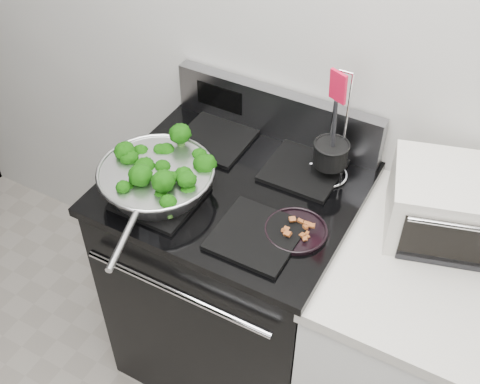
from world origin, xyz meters
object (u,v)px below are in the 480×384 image
Objects in this scene: utensil_holder at (330,159)px; toaster_oven at (454,206)px; gas_range at (235,275)px; skillet at (156,179)px; bacon_plate at (296,228)px.

utensil_holder is 0.40m from toaster_oven.
gas_range is 0.57m from skillet.
utensil_holder reaches higher than toaster_oven.
gas_range is 0.86m from toaster_oven.
gas_range is 5.97× the size of bacon_plate.
bacon_plate is at bearing -163.51° from toaster_oven.
skillet is 1.43× the size of utensil_holder.
skillet is 1.32× the size of toaster_oven.
utensil_holder reaches higher than gas_range.
utensil_holder reaches higher than bacon_plate.
skillet is (-0.20, -0.15, 0.52)m from gas_range.
toaster_oven is at bearing 2.70° from skillet.
toaster_oven is (0.65, 0.15, 0.54)m from gas_range.
toaster_oven is at bearing 17.56° from utensil_holder.
bacon_plate is 0.29m from utensil_holder.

